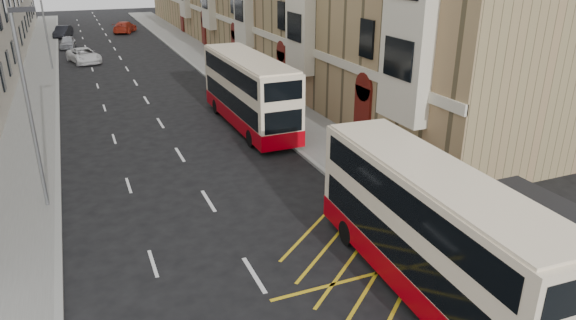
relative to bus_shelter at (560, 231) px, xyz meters
name	(u,v)px	position (x,y,z in m)	size (l,w,h in m)	color
pavement_right	(242,83)	(-0.34, 30.39, -2.06)	(4.00, 120.00, 0.15)	slate
pavement_left	(35,103)	(-15.84, 30.39, -2.06)	(3.00, 120.00, 0.15)	slate
kerb_right	(218,86)	(-2.34, 30.39, -2.06)	(0.25, 120.00, 0.15)	gray
kerb_left	(58,101)	(-14.34, 30.39, -2.06)	(0.25, 120.00, 0.15)	gray
road_markings	(121,59)	(-8.34, 45.39, -2.13)	(10.00, 110.00, 0.01)	silver
bus_shelter	(560,231)	(0.00, 0.00, 0.00)	(1.65, 4.25, 2.70)	black
guard_railing	(387,198)	(-2.09, 6.14, -1.28)	(0.06, 6.56, 1.01)	#A9200A
street_lamp_near	(29,101)	(-14.69, 12.39, 2.50)	(0.93, 0.18, 8.00)	gray
street_lamp_far	(44,19)	(-14.69, 42.39, 2.50)	(0.93, 0.18, 8.00)	gray
double_decker_front	(429,231)	(-3.63, 1.58, -0.04)	(2.85, 10.44, 4.13)	#F4E0BC
double_decker_rear	(249,92)	(-3.34, 19.54, 0.07)	(2.60, 10.92, 4.34)	#F4E0BC
pedestrian_near	(546,261)	(-0.06, 0.22, -1.18)	(0.59, 0.39, 1.62)	black
pedestrian_mid	(567,269)	(0.16, -0.37, -1.17)	(0.80, 0.62, 1.64)	black
pedestrian_far	(417,201)	(-1.29, 5.26, -1.13)	(1.00, 0.42, 1.71)	black
white_van	(84,56)	(-11.82, 45.06, -1.43)	(2.35, 5.10, 1.42)	silver
car_silver	(68,42)	(-13.16, 54.78, -1.46)	(1.59, 3.96, 1.35)	#989BA0
car_dark	(63,32)	(-13.54, 63.83, -1.41)	(1.54, 4.42, 1.46)	black
car_red	(125,27)	(-5.74, 65.16, -1.37)	(2.16, 5.31, 1.54)	maroon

